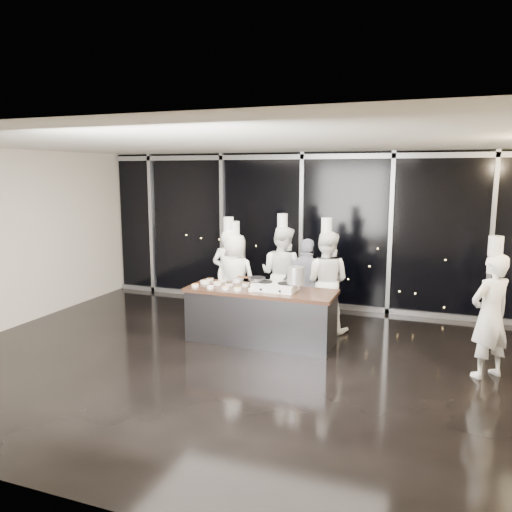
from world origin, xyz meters
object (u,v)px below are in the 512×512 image
(chef_far_left, at_px, (229,274))
(chef_center, at_px, (282,274))
(stock_pot, at_px, (296,275))
(frying_pan, at_px, (256,279))
(demo_counter, at_px, (261,315))
(guest, at_px, (307,285))
(chef_left, at_px, (235,277))
(chef_side, at_px, (490,315))
(chef_right, at_px, (325,281))
(stove, at_px, (275,286))

(chef_far_left, bearing_deg, chef_center, -169.14)
(stock_pot, xyz_separation_m, chef_center, (-0.62, 1.25, -0.26))
(chef_far_left, bearing_deg, frying_pan, 127.80)
(demo_counter, distance_m, stock_pot, 0.93)
(chef_far_left, relative_size, guest, 1.20)
(chef_left, height_order, chef_side, chef_side)
(chef_right, bearing_deg, chef_center, -16.33)
(chef_far_left, relative_size, chef_side, 1.01)
(guest, height_order, chef_right, chef_right)
(chef_right, bearing_deg, stock_pot, 75.65)
(frying_pan, bearing_deg, guest, 55.70)
(chef_left, xyz_separation_m, chef_side, (4.27, -1.22, 0.04))
(chef_far_left, bearing_deg, guest, 171.36)
(chef_far_left, relative_size, chef_left, 1.04)
(chef_left, distance_m, chef_side, 4.44)
(chef_right, height_order, chef_side, chef_right)
(guest, bearing_deg, chef_left, 4.61)
(chef_right, distance_m, chef_side, 2.83)
(chef_left, bearing_deg, chef_center, -159.07)
(stock_pot, bearing_deg, frying_pan, 177.70)
(frying_pan, bearing_deg, chef_right, 47.31)
(demo_counter, xyz_separation_m, chef_right, (0.86, 0.97, 0.45))
(chef_side, bearing_deg, stove, -46.10)
(guest, bearing_deg, frying_pan, 60.94)
(demo_counter, height_order, chef_far_left, chef_far_left)
(chef_left, height_order, chef_right, chef_right)
(stock_pot, relative_size, chef_right, 0.14)
(chef_far_left, xyz_separation_m, guest, (1.54, -0.07, -0.07))
(chef_center, distance_m, guest, 0.69)
(demo_counter, relative_size, chef_left, 1.30)
(demo_counter, xyz_separation_m, frying_pan, (-0.08, 0.02, 0.61))
(stove, distance_m, chef_center, 1.29)
(chef_left, height_order, guest, chef_left)
(chef_right, bearing_deg, demo_counter, 49.49)
(guest, height_order, chef_side, chef_side)
(chef_far_left, xyz_separation_m, chef_right, (1.84, 0.01, 0.01))
(frying_pan, bearing_deg, chef_far_left, 136.03)
(stock_pot, bearing_deg, demo_counter, 179.39)
(demo_counter, bearing_deg, stove, -1.65)
(chef_left, xyz_separation_m, guest, (1.42, -0.07, -0.02))
(frying_pan, xyz_separation_m, guest, (0.64, 0.87, -0.24))
(demo_counter, height_order, frying_pan, frying_pan)
(demo_counter, xyz_separation_m, guest, (0.56, 0.89, 0.37))
(chef_far_left, height_order, guest, chef_far_left)
(demo_counter, distance_m, chef_far_left, 1.44)
(guest, bearing_deg, demo_counter, 65.18)
(guest, bearing_deg, stove, 78.31)
(frying_pan, relative_size, stock_pot, 1.77)
(frying_pan, distance_m, chef_right, 1.35)
(demo_counter, distance_m, chef_right, 1.37)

